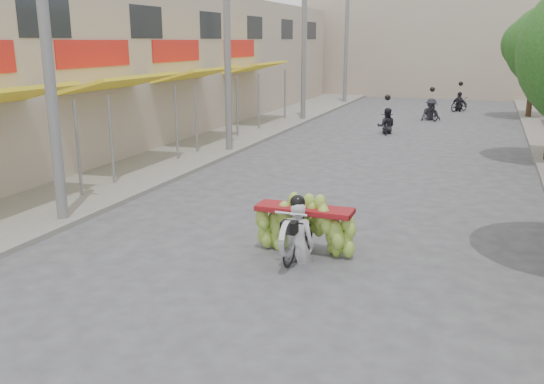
{
  "coord_description": "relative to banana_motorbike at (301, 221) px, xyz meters",
  "views": [
    {
      "loc": [
        3.34,
        -6.96,
        4.0
      ],
      "look_at": [
        -0.48,
        3.3,
        1.1
      ],
      "focal_mm": 38.0,
      "sensor_mm": 36.0,
      "label": 1
    }
  ],
  "objects": [
    {
      "name": "bg_motorbike_b",
      "position": [
        0.41,
        20.62,
        0.16
      ],
      "size": [
        1.21,
        1.51,
        1.95
      ],
      "color": "black",
      "rests_on": "ground"
    },
    {
      "name": "ground",
      "position": [
        -0.26,
        -2.87,
        -0.72
      ],
      "size": [
        120.0,
        120.0,
        0.0
      ],
      "primitive_type": "plane",
      "color": "#515256",
      "rests_on": "ground"
    },
    {
      "name": "bg_motorbike_a",
      "position": [
        -1.0,
        15.56,
        0.06
      ],
      "size": [
        0.85,
        1.51,
        1.95
      ],
      "color": "black",
      "rests_on": "ground"
    },
    {
      "name": "shophouse_row_left",
      "position": [
        -12.24,
        11.11,
        2.28
      ],
      "size": [
        9.77,
        40.0,
        6.0
      ],
      "color": "#B1A08C",
      "rests_on": "ground"
    },
    {
      "name": "utility_pole_back",
      "position": [
        -5.66,
        27.13,
        3.31
      ],
      "size": [
        0.6,
        0.24,
        8.0
      ],
      "color": "slate",
      "rests_on": "ground"
    },
    {
      "name": "utility_pole_mid",
      "position": [
        -5.66,
        9.13,
        3.31
      ],
      "size": [
        0.6,
        0.24,
        8.0
      ],
      "color": "slate",
      "rests_on": "ground"
    },
    {
      "name": "bg_motorbike_c",
      "position": [
        1.56,
        25.2,
        0.12
      ],
      "size": [
        1.18,
        1.51,
        1.95
      ],
      "color": "black",
      "rests_on": "ground"
    },
    {
      "name": "banana_motorbike",
      "position": [
        0.0,
        0.0,
        0.0
      ],
      "size": [
        2.2,
        1.74,
        2.14
      ],
      "color": "black",
      "rests_on": "ground"
    },
    {
      "name": "utility_pole_far",
      "position": [
        -5.66,
        18.13,
        3.31
      ],
      "size": [
        0.6,
        0.24,
        8.0
      ],
      "color": "slate",
      "rests_on": "ground"
    },
    {
      "name": "far_building",
      "position": [
        -0.26,
        35.13,
        2.78
      ],
      "size": [
        20.0,
        6.0,
        7.0
      ],
      "primitive_type": "cube",
      "color": "#B1A08C",
      "rests_on": "ground"
    },
    {
      "name": "sidewalk_left",
      "position": [
        -7.26,
        12.13,
        -0.66
      ],
      "size": [
        4.0,
        60.0,
        0.12
      ],
      "primitive_type": "cube",
      "color": "gray",
      "rests_on": "ground"
    },
    {
      "name": "utility_pole_near",
      "position": [
        -5.66,
        0.13,
        3.31
      ],
      "size": [
        0.6,
        0.24,
        8.0
      ],
      "color": "slate",
      "rests_on": "ground"
    },
    {
      "name": "street_tree_far",
      "position": [
        5.14,
        23.13,
        3.06
      ],
      "size": [
        3.4,
        3.4,
        5.25
      ],
      "color": "#3A2719",
      "rests_on": "ground"
    }
  ]
}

